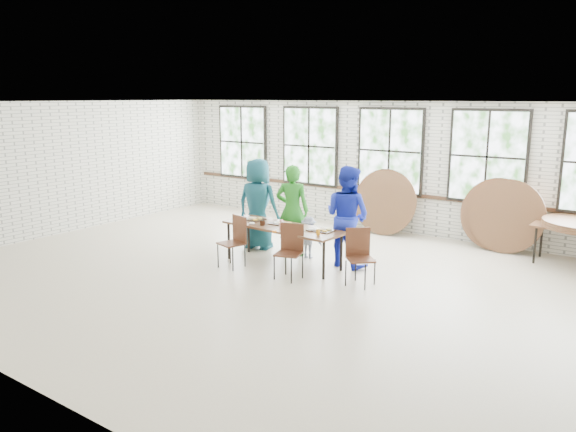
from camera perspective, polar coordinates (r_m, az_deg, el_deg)
name	(u,v)px	position (r m, az deg, el deg)	size (l,w,h in m)	color
room	(390,153)	(13.15, 10.32, 6.32)	(12.00, 12.00, 12.00)	beige
dining_table	(283,229)	(10.41, -0.51, -1.31)	(2.45, 0.96, 0.74)	brown
chair_near_left	(236,237)	(10.39, -5.36, -2.14)	(0.51, 0.50, 0.95)	#512B1B
chair_near_right	(290,246)	(9.70, 0.24, -3.11)	(0.51, 0.50, 0.95)	#512B1B
chair_spare	(359,252)	(9.46, 7.24, -3.61)	(0.58, 0.58, 0.95)	#512B1B
adult_teal	(258,204)	(11.53, -3.08, 1.23)	(0.91, 0.60, 1.87)	#175158
adult_green	(292,210)	(11.02, 0.44, 0.58)	(0.66, 0.43, 1.81)	#247C21
toddler	(309,237)	(10.92, 2.11, -2.18)	(0.53, 0.31, 0.83)	#12203B
adult_blue	(347,216)	(10.37, 6.03, -0.03)	(0.91, 0.71, 1.87)	#1B2CBE
tabletop_clutter	(286,226)	(10.33, -0.18, -0.99)	(2.02, 0.62, 0.11)	black
round_tops_leaning	(439,208)	(12.54, 15.13, 0.77)	(4.26, 0.49, 1.48)	brown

